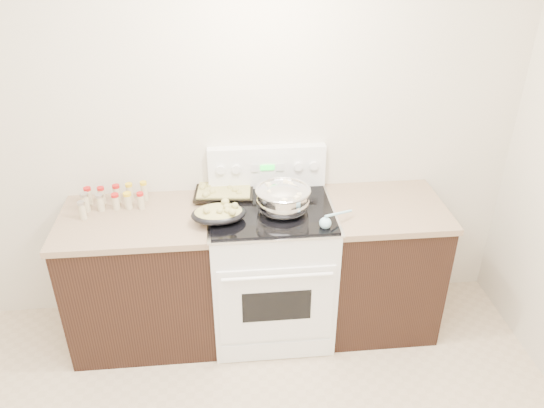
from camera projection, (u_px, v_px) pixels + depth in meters
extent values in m
cube|color=beige|center=(210.00, 127.00, 3.33)|extent=(4.00, 0.05, 2.70)
cube|color=black|center=(144.00, 281.00, 3.44)|extent=(0.90, 0.64, 0.88)
cube|color=brown|center=(135.00, 220.00, 3.21)|extent=(0.93, 0.67, 0.04)
cube|color=black|center=(379.00, 267.00, 3.57)|extent=(0.70, 0.64, 0.88)
cube|color=brown|center=(386.00, 208.00, 3.34)|extent=(0.73, 0.67, 0.04)
cube|color=white|center=(271.00, 272.00, 3.49)|extent=(0.76, 0.66, 0.92)
cube|color=white|center=(277.00, 306.00, 3.20)|extent=(0.70, 0.01, 0.55)
cube|color=black|center=(277.00, 306.00, 3.19)|extent=(0.42, 0.01, 0.22)
cylinder|color=white|center=(277.00, 277.00, 3.05)|extent=(0.65, 0.02, 0.02)
cube|color=white|center=(276.00, 351.00, 3.39)|extent=(0.70, 0.01, 0.14)
cube|color=silver|center=(271.00, 210.00, 3.26)|extent=(0.78, 0.68, 0.01)
cube|color=black|center=(271.00, 209.00, 3.25)|extent=(0.74, 0.64, 0.01)
cube|color=white|center=(267.00, 167.00, 3.44)|extent=(0.76, 0.07, 0.28)
cylinder|color=white|center=(220.00, 170.00, 3.36)|extent=(0.06, 0.02, 0.06)
cylinder|color=white|center=(236.00, 169.00, 3.37)|extent=(0.06, 0.02, 0.06)
cylinder|color=white|center=(298.00, 167.00, 3.41)|extent=(0.06, 0.02, 0.06)
cylinder|color=white|center=(314.00, 166.00, 3.41)|extent=(0.06, 0.02, 0.06)
cube|color=#19E533|center=(267.00, 168.00, 3.39)|extent=(0.09, 0.00, 0.04)
cube|color=silver|center=(255.00, 168.00, 3.38)|extent=(0.05, 0.00, 0.05)
cube|color=silver|center=(280.00, 167.00, 3.40)|extent=(0.05, 0.00, 0.05)
ellipsoid|color=silver|center=(283.00, 201.00, 3.19)|extent=(0.41, 0.41, 0.19)
cylinder|color=silver|center=(283.00, 210.00, 3.22)|extent=(0.18, 0.18, 0.01)
torus|color=silver|center=(283.00, 190.00, 3.15)|extent=(0.33, 0.33, 0.02)
cylinder|color=silver|center=(283.00, 198.00, 3.18)|extent=(0.31, 0.31, 0.11)
cylinder|color=brown|center=(283.00, 192.00, 3.16)|extent=(0.29, 0.29, 0.00)
cube|color=beige|center=(299.00, 195.00, 3.11)|extent=(0.03, 0.03, 0.02)
cube|color=beige|center=(294.00, 187.00, 3.20)|extent=(0.03, 0.03, 0.02)
cube|color=beige|center=(285.00, 201.00, 3.05)|extent=(0.04, 0.04, 0.02)
cube|color=beige|center=(268.00, 185.00, 3.22)|extent=(0.04, 0.04, 0.02)
cube|color=beige|center=(290.00, 183.00, 3.24)|extent=(0.03, 0.03, 0.02)
cube|color=beige|center=(288.00, 193.00, 3.13)|extent=(0.03, 0.03, 0.02)
cube|color=beige|center=(275.00, 191.00, 3.15)|extent=(0.03, 0.03, 0.02)
cube|color=beige|center=(285.00, 182.00, 3.25)|extent=(0.03, 0.03, 0.03)
cube|color=beige|center=(270.00, 193.00, 3.13)|extent=(0.04, 0.04, 0.03)
cube|color=beige|center=(297.00, 198.00, 3.07)|extent=(0.04, 0.04, 0.03)
cube|color=beige|center=(291.00, 185.00, 3.22)|extent=(0.03, 0.03, 0.02)
cube|color=beige|center=(288.00, 197.00, 3.09)|extent=(0.03, 0.03, 0.02)
cube|color=beige|center=(289.00, 183.00, 3.24)|extent=(0.03, 0.03, 0.02)
cube|color=beige|center=(293.00, 189.00, 3.18)|extent=(0.03, 0.03, 0.02)
ellipsoid|color=black|center=(218.00, 214.00, 3.11)|extent=(0.33, 0.24, 0.08)
ellipsoid|color=tan|center=(218.00, 212.00, 3.10)|extent=(0.30, 0.22, 0.06)
sphere|color=tan|center=(220.00, 211.00, 3.04)|extent=(0.04, 0.04, 0.04)
sphere|color=tan|center=(207.00, 211.00, 3.04)|extent=(0.04, 0.04, 0.04)
sphere|color=tan|center=(225.00, 202.00, 3.13)|extent=(0.05, 0.05, 0.05)
sphere|color=tan|center=(233.00, 212.00, 3.03)|extent=(0.04, 0.04, 0.04)
sphere|color=tan|center=(235.00, 206.00, 3.10)|extent=(0.04, 0.04, 0.04)
sphere|color=tan|center=(228.00, 211.00, 3.06)|extent=(0.04, 0.04, 0.04)
sphere|color=tan|center=(227.00, 207.00, 3.08)|extent=(0.04, 0.04, 0.04)
sphere|color=tan|center=(206.00, 209.00, 3.07)|extent=(0.04, 0.04, 0.04)
cube|color=black|center=(224.00, 192.00, 3.41)|extent=(0.39, 0.29, 0.02)
cube|color=tan|center=(224.00, 191.00, 3.40)|extent=(0.35, 0.25, 0.02)
sphere|color=tan|center=(204.00, 186.00, 3.43)|extent=(0.04, 0.04, 0.04)
sphere|color=tan|center=(212.00, 192.00, 3.36)|extent=(0.04, 0.04, 0.04)
sphere|color=tan|center=(236.00, 183.00, 3.46)|extent=(0.04, 0.04, 0.04)
sphere|color=tan|center=(205.00, 195.00, 3.31)|extent=(0.04, 0.04, 0.04)
sphere|color=tan|center=(202.00, 188.00, 3.40)|extent=(0.03, 0.03, 0.03)
sphere|color=tan|center=(235.00, 190.00, 3.38)|extent=(0.04, 0.04, 0.04)
sphere|color=tan|center=(209.00, 186.00, 3.44)|extent=(0.03, 0.03, 0.03)
sphere|color=tan|center=(207.00, 194.00, 3.33)|extent=(0.04, 0.04, 0.04)
sphere|color=tan|center=(239.00, 193.00, 3.35)|extent=(0.03, 0.03, 0.03)
sphere|color=tan|center=(229.00, 187.00, 3.42)|extent=(0.03, 0.03, 0.03)
cylinder|color=#B47D52|center=(273.00, 201.00, 3.31)|extent=(0.14, 0.20, 0.01)
sphere|color=#B47D52|center=(265.00, 208.00, 3.22)|extent=(0.04, 0.04, 0.04)
sphere|color=#9BD3E7|center=(325.00, 223.00, 3.04)|extent=(0.07, 0.07, 0.07)
cylinder|color=#9BD3E7|center=(339.00, 213.00, 3.10)|extent=(0.19, 0.14, 0.06)
cylinder|color=#BFB28C|center=(89.00, 197.00, 3.32)|extent=(0.04, 0.04, 0.10)
cylinder|color=#B21414|center=(87.00, 189.00, 3.29)|extent=(0.05, 0.05, 0.02)
cylinder|color=#BFB28C|center=(102.00, 197.00, 3.33)|extent=(0.04, 0.04, 0.10)
cylinder|color=#B21414|center=(100.00, 189.00, 3.30)|extent=(0.04, 0.04, 0.02)
cylinder|color=#BFB28C|center=(117.00, 195.00, 3.34)|extent=(0.04, 0.04, 0.10)
cylinder|color=#B21414|center=(116.00, 186.00, 3.31)|extent=(0.05, 0.05, 0.02)
cylinder|color=#BFB28C|center=(130.00, 194.00, 3.35)|extent=(0.04, 0.04, 0.11)
cylinder|color=gold|center=(129.00, 185.00, 3.31)|extent=(0.04, 0.04, 0.02)
cylinder|color=#BFB28C|center=(144.00, 192.00, 3.35)|extent=(0.04, 0.04, 0.11)
cylinder|color=gold|center=(143.00, 183.00, 3.32)|extent=(0.04, 0.04, 0.02)
cylinder|color=#BFB28C|center=(86.00, 204.00, 3.24)|extent=(0.05, 0.05, 0.11)
cylinder|color=#B2B2B7|center=(84.00, 195.00, 3.21)|extent=(0.05, 0.05, 0.02)
cylinder|color=#BFB28C|center=(101.00, 204.00, 3.25)|extent=(0.05, 0.05, 0.09)
cylinder|color=#B2B2B7|center=(99.00, 196.00, 3.22)|extent=(0.05, 0.05, 0.02)
cylinder|color=#BFB28C|center=(116.00, 203.00, 3.26)|extent=(0.04, 0.04, 0.09)
cylinder|color=#B21414|center=(115.00, 195.00, 3.24)|extent=(0.05, 0.05, 0.02)
cylinder|color=#BFB28C|center=(128.00, 202.00, 3.27)|extent=(0.05, 0.05, 0.09)
cylinder|color=gold|center=(127.00, 194.00, 3.25)|extent=(0.05, 0.05, 0.02)
cylinder|color=#BFB28C|center=(141.00, 202.00, 3.27)|extent=(0.04, 0.04, 0.09)
cylinder|color=#B21414|center=(140.00, 194.00, 3.24)|extent=(0.04, 0.04, 0.02)
cylinder|color=#BFB28C|center=(83.00, 212.00, 3.16)|extent=(0.04, 0.04, 0.10)
cylinder|color=#B2B2B7|center=(81.00, 203.00, 3.13)|extent=(0.04, 0.04, 0.02)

